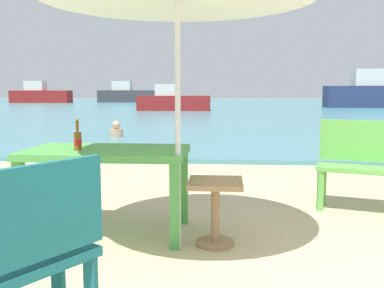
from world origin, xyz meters
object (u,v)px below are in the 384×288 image
(picnic_table_green, at_px, (107,161))
(beer_bottle_amber, at_px, (78,139))
(boat_tanker, at_px, (378,94))
(boat_cargo_ship, at_px, (127,95))
(side_table_wood, at_px, (215,203))
(boat_ferry, at_px, (173,101))
(boat_sailboat, at_px, (40,95))
(swimmer_person, at_px, (116,131))
(bench_green_left, at_px, (378,160))

(picnic_table_green, distance_m, beer_bottle_amber, 0.32)
(boat_tanker, height_order, boat_cargo_ship, boat_tanker)
(boat_cargo_ship, bearing_deg, boat_tanker, -28.30)
(side_table_wood, distance_m, boat_ferry, 21.23)
(beer_bottle_amber, xyz_separation_m, boat_cargo_ship, (-8.09, 36.65, -0.07))
(beer_bottle_amber, distance_m, side_table_wood, 1.29)
(side_table_wood, relative_size, boat_ferry, 0.13)
(picnic_table_green, bearing_deg, boat_ferry, 95.49)
(beer_bottle_amber, distance_m, boat_sailboat, 37.77)
(picnic_table_green, relative_size, beer_bottle_amber, 5.28)
(side_table_wood, xyz_separation_m, swimmer_person, (-2.69, 7.27, -0.11))
(boat_tanker, bearing_deg, boat_sailboat, 162.93)
(boat_ferry, bearing_deg, swimmer_person, -88.90)
(swimmer_person, bearing_deg, side_table_wood, -69.67)
(side_table_wood, bearing_deg, boat_tanker, 69.09)
(side_table_wood, height_order, bench_green_left, bench_green_left)
(beer_bottle_amber, bearing_deg, boat_cargo_ship, 102.45)
(boat_cargo_ship, bearing_deg, beer_bottle_amber, -77.55)
(side_table_wood, bearing_deg, picnic_table_green, 167.10)
(boat_ferry, bearing_deg, picnic_table_green, -84.51)
(side_table_wood, height_order, boat_tanker, boat_tanker)
(side_table_wood, relative_size, bench_green_left, 0.43)
(side_table_wood, bearing_deg, boat_cargo_ship, 104.15)
(picnic_table_green, xyz_separation_m, bench_green_left, (2.62, 0.91, -0.11))
(swimmer_person, bearing_deg, bench_green_left, -54.59)
(picnic_table_green, distance_m, bench_green_left, 2.78)
(picnic_table_green, distance_m, boat_cargo_ship, 37.48)
(bench_green_left, bearing_deg, boat_tanker, 71.57)
(boat_tanker, height_order, boat_ferry, boat_tanker)
(bench_green_left, height_order, boat_tanker, boat_tanker)
(swimmer_person, xyz_separation_m, boat_sailboat, (-13.98, 27.30, 0.54))
(bench_green_left, distance_m, boat_cargo_ship, 37.28)
(boat_tanker, bearing_deg, swimmer_person, -123.77)
(boat_cargo_ship, relative_size, boat_ferry, 1.32)
(beer_bottle_amber, distance_m, bench_green_left, 3.04)
(picnic_table_green, xyz_separation_m, boat_ferry, (-2.00, 20.80, -0.03))
(boat_cargo_ship, bearing_deg, swimmer_person, -77.43)
(swimmer_person, relative_size, boat_tanker, 0.06)
(bench_green_left, xyz_separation_m, boat_ferry, (-4.62, 19.89, 0.07))
(picnic_table_green, xyz_separation_m, side_table_wood, (0.96, -0.22, -0.30))
(side_table_wood, distance_m, bench_green_left, 2.02)
(beer_bottle_amber, distance_m, boat_ferry, 20.98)
(beer_bottle_amber, bearing_deg, boat_ferry, 94.86)
(beer_bottle_amber, xyz_separation_m, swimmer_person, (-1.51, 7.15, -0.61))
(side_table_wood, xyz_separation_m, boat_cargo_ship, (-9.27, 36.77, 0.43))
(side_table_wood, bearing_deg, bench_green_left, 34.23)
(boat_ferry, bearing_deg, bench_green_left, -76.91)
(swimmer_person, height_order, boat_sailboat, boat_sailboat)
(side_table_wood, bearing_deg, boat_sailboat, 115.75)
(picnic_table_green, distance_m, swimmer_person, 7.27)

